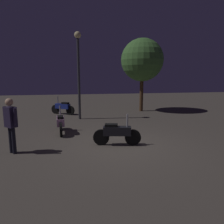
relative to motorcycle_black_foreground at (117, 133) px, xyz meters
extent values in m
plane|color=#4C443D|center=(0.11, -0.07, -0.44)|extent=(40.00, 40.00, 0.00)
cylinder|color=black|center=(-0.54, 0.10, -0.16)|extent=(0.57, 0.20, 0.56)
cylinder|color=black|center=(0.54, -0.10, -0.16)|extent=(0.57, 0.20, 0.56)
cube|color=black|center=(0.00, 0.00, 0.07)|extent=(0.99, 0.47, 0.30)
cube|color=black|center=(-0.19, 0.04, 0.27)|extent=(0.48, 0.32, 0.10)
cylinder|color=gray|center=(0.35, -0.07, 0.45)|extent=(0.07, 0.07, 0.45)
sphere|color=#F2EABF|center=(0.45, -0.09, 0.12)|extent=(0.12, 0.12, 0.12)
cylinder|color=black|center=(-1.98, 1.43, -0.16)|extent=(0.14, 0.57, 0.56)
cylinder|color=black|center=(-2.06, 2.52, -0.16)|extent=(0.14, 0.57, 0.56)
cube|color=#C68CB7|center=(-2.02, 1.97, 0.07)|extent=(0.37, 0.97, 0.30)
cube|color=black|center=(-2.00, 1.77, 0.27)|extent=(0.27, 0.46, 0.10)
cylinder|color=gray|center=(-2.05, 2.32, 0.45)|extent=(0.06, 0.06, 0.45)
sphere|color=#F2EABF|center=(-2.05, 2.42, 0.12)|extent=(0.12, 0.12, 0.12)
cylinder|color=black|center=(-1.70, 6.03, -0.16)|extent=(0.52, 0.39, 0.56)
cylinder|color=black|center=(-2.62, 6.63, -0.16)|extent=(0.52, 0.39, 0.56)
cube|color=navy|center=(-2.16, 6.33, 0.07)|extent=(0.96, 0.77, 0.30)
cube|color=black|center=(-1.99, 6.22, 0.27)|extent=(0.50, 0.44, 0.10)
cylinder|color=gray|center=(-2.45, 6.52, 0.45)|extent=(0.08, 0.08, 0.45)
sphere|color=#F2EABF|center=(-2.53, 6.57, 0.12)|extent=(0.12, 0.12, 0.12)
cylinder|color=black|center=(-3.41, -0.13, -0.02)|extent=(0.12, 0.12, 0.84)
cylinder|color=black|center=(-3.29, -0.24, -0.02)|extent=(0.12, 0.12, 0.84)
cube|color=#261E38|center=(-3.35, -0.18, 0.71)|extent=(0.43, 0.42, 0.62)
sphere|color=tan|center=(-3.35, -0.18, 1.17)|extent=(0.23, 0.23, 0.23)
cylinder|color=#261E38|center=(-3.52, -0.02, 0.74)|extent=(0.20, 0.19, 0.57)
cylinder|color=#261E38|center=(-3.18, -0.35, 0.74)|extent=(0.20, 0.19, 0.57)
cylinder|color=#38383D|center=(-1.15, 4.72, 1.73)|extent=(0.14, 0.14, 4.33)
sphere|color=#F9E59E|center=(-1.15, 4.72, 4.03)|extent=(0.36, 0.36, 0.36)
cylinder|color=#4C331E|center=(3.01, 6.67, 0.76)|extent=(0.24, 0.24, 2.41)
sphere|color=#477A38|center=(3.01, 6.67, 2.94)|extent=(2.77, 2.77, 2.77)
camera|label=1|loc=(-1.40, -6.92, 1.98)|focal=33.86mm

